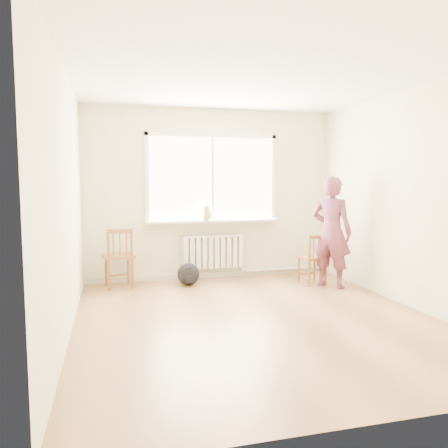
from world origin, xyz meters
TOP-DOWN VIEW (x-y plane):
  - floor at (0.00, 0.00)m, footprint 4.50×4.50m
  - ceiling at (0.00, 0.00)m, footprint 4.50×4.50m
  - back_wall at (0.00, 2.25)m, footprint 4.00×0.01m
  - window at (0.00, 2.22)m, footprint 2.12×0.05m
  - windowsill at (0.00, 2.14)m, footprint 2.15×0.22m
  - radiator at (0.00, 2.16)m, footprint 1.00×0.12m
  - heating_pipe at (1.25, 2.19)m, footprint 1.40×0.04m
  - baseboard at (0.00, 2.23)m, footprint 4.00×0.03m
  - chair_left at (-1.48, 1.87)m, footprint 0.49×0.47m
  - chair_right at (1.37, 1.36)m, footprint 0.43×0.41m
  - person at (1.55, 1.17)m, footprint 0.68×0.71m
  - cat at (-0.14, 2.05)m, footprint 0.23×0.41m
  - backpack at (-0.47, 1.79)m, footprint 0.41×0.37m

SIDE VIEW (x-z plane):
  - floor at x=0.00m, z-range 0.00..0.00m
  - baseboard at x=0.00m, z-range 0.00..0.08m
  - heating_pipe at x=1.25m, z-range 0.06..0.10m
  - backpack at x=-0.47m, z-range 0.00..0.34m
  - chair_right at x=1.37m, z-range 0.00..0.77m
  - radiator at x=0.00m, z-range 0.16..0.71m
  - chair_left at x=-1.48m, z-range 0.00..0.88m
  - person at x=1.55m, z-range 0.00..1.63m
  - windowsill at x=0.00m, z-range 0.91..0.95m
  - cat at x=-0.14m, z-range 0.92..1.20m
  - back_wall at x=0.00m, z-range 0.00..2.70m
  - window at x=0.00m, z-range 0.95..2.37m
  - ceiling at x=0.00m, z-range 2.70..2.70m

